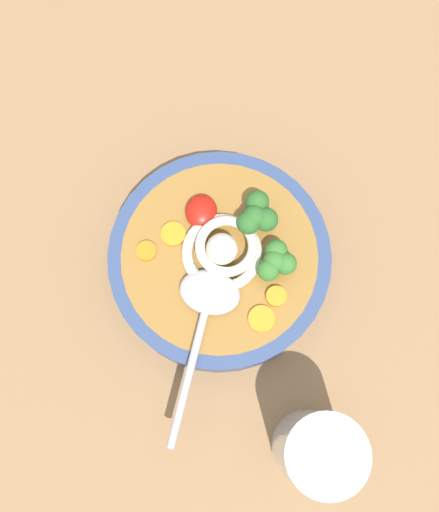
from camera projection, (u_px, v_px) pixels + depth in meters
The scene contains 12 objects.
table_slab at pixel (203, 232), 68.09cm from camera, with size 132.72×132.72×3.60cm, color #936D47.
soup_bowl at pixel (220, 261), 62.77cm from camera, with size 22.57×22.57×5.01cm.
noodle_pile at pixel (223, 250), 59.42cm from camera, with size 8.88×8.71×3.57cm.
soup_spoon at pixel (206, 306), 58.41cm from camera, with size 17.30×6.14×1.60cm.
chili_sauce_dollop at pixel (201, 213), 60.65cm from camera, with size 3.56×3.20×1.60cm, color #B2190F.
broccoli_floret_rear at pixel (257, 213), 59.06cm from camera, with size 4.66×4.01×3.69cm.
broccoli_floret_right at pixel (276, 261), 58.11cm from camera, with size 4.29×3.69×3.39cm.
carrot_slice_left at pixel (276, 296), 59.10cm from camera, with size 2.04×2.04×0.69cm, color orange.
carrot_slice_beside_noodles at pixel (146, 251), 60.28cm from camera, with size 2.05×2.05×0.51cm, color orange.
carrot_slice_center at pixel (261, 319), 58.71cm from camera, with size 2.64×2.64×0.43cm, color orange.
carrot_slice_extra_b at pixel (173, 234), 60.72cm from camera, with size 2.54×2.54×0.46cm, color orange.
drinking_glass at pixel (316, 450), 54.84cm from camera, with size 7.14×7.14×12.49cm, color silver.
Camera 1 is at (-17.97, -5.69, 67.31)cm, focal length 42.33 mm.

